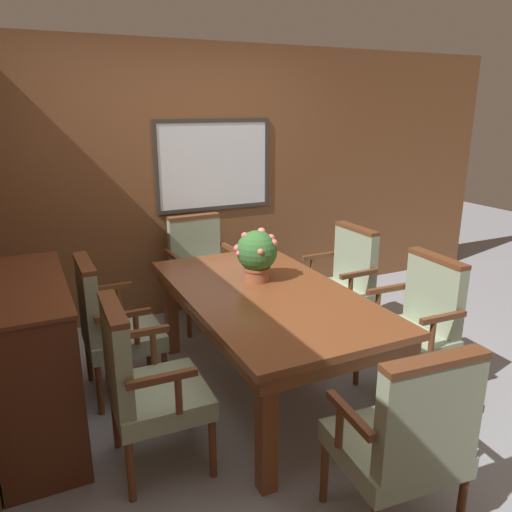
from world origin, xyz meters
TOP-DOWN VIEW (x-y plane):
  - ground_plane at (0.00, 0.00)m, footprint 14.00×14.00m
  - wall_back at (0.00, 1.83)m, footprint 7.20×0.08m
  - dining_table at (0.05, 0.17)m, footprint 1.04×1.89m
  - chair_left_far at (-0.89, 0.60)m, footprint 0.50×0.57m
  - chair_head_far at (0.06, 1.50)m, footprint 0.58×0.51m
  - chair_head_near at (0.06, -1.18)m, footprint 0.60×0.53m
  - chair_right_far at (0.98, 0.62)m, footprint 0.50×0.58m
  - chair_right_near at (0.95, -0.28)m, footprint 0.51×0.58m
  - chair_left_near at (-0.86, -0.23)m, footprint 0.51×0.58m
  - potted_plant at (0.08, 0.38)m, footprint 0.31×0.29m
  - sideboard_cabinet at (-1.38, 0.35)m, footprint 0.46×1.20m

SIDE VIEW (x-z plane):
  - ground_plane at x=0.00m, z-range 0.00..0.00m
  - sideboard_cabinet at x=-1.38m, z-range 0.00..0.96m
  - chair_left_far at x=-0.89m, z-range 0.04..1.00m
  - chair_head_far at x=0.06m, z-range 0.04..1.00m
  - chair_head_near at x=0.06m, z-range 0.04..1.00m
  - chair_right_far at x=0.98m, z-range 0.04..1.00m
  - chair_right_near at x=0.95m, z-range 0.04..1.00m
  - chair_left_near at x=-0.86m, z-range 0.04..1.00m
  - dining_table at x=0.05m, z-range 0.28..1.02m
  - potted_plant at x=0.08m, z-range 0.75..1.12m
  - wall_back at x=0.00m, z-range 0.00..2.45m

